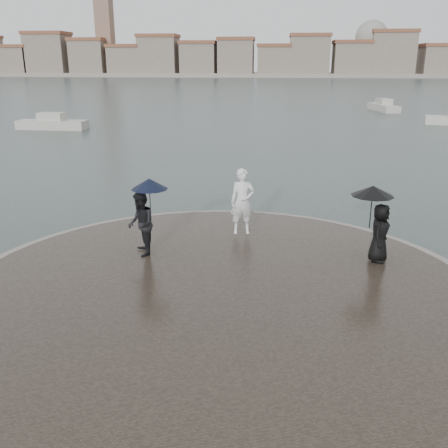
# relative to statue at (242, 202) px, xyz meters

# --- Properties ---
(ground) EXTENTS (400.00, 400.00, 0.00)m
(ground) POSITION_rel_statue_xyz_m (-0.29, -7.30, -1.33)
(ground) COLOR #2B3835
(ground) RESTS_ON ground
(kerb_ring) EXTENTS (12.50, 12.50, 0.32)m
(kerb_ring) POSITION_rel_statue_xyz_m (-0.29, -3.80, -1.17)
(kerb_ring) COLOR gray
(kerb_ring) RESTS_ON ground
(quay_tip) EXTENTS (11.90, 11.90, 0.36)m
(quay_tip) POSITION_rel_statue_xyz_m (-0.29, -3.80, -1.15)
(quay_tip) COLOR #2D261E
(quay_tip) RESTS_ON ground
(statue) EXTENTS (0.76, 0.55, 1.94)m
(statue) POSITION_rel_statue_xyz_m (0.00, 0.00, 0.00)
(statue) COLOR white
(statue) RESTS_ON quay_tip
(visitor_left) EXTENTS (1.18, 1.08, 2.04)m
(visitor_left) POSITION_rel_statue_xyz_m (-2.47, -1.95, 0.11)
(visitor_left) COLOR black
(visitor_left) RESTS_ON quay_tip
(visitor_right) EXTENTS (1.15, 1.07, 1.95)m
(visitor_right) POSITION_rel_statue_xyz_m (3.51, -1.77, 0.17)
(visitor_right) COLOR black
(visitor_right) RESTS_ON quay_tip
(far_skyline) EXTENTS (260.00, 20.00, 37.00)m
(far_skyline) POSITION_rel_statue_xyz_m (-6.58, 153.41, 4.28)
(far_skyline) COLOR gray
(far_skyline) RESTS_ON ground
(boats) EXTENTS (38.88, 21.71, 1.50)m
(boats) POSITION_rel_statue_xyz_m (4.03, 32.59, -0.95)
(boats) COLOR #BAB4A7
(boats) RESTS_ON ground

